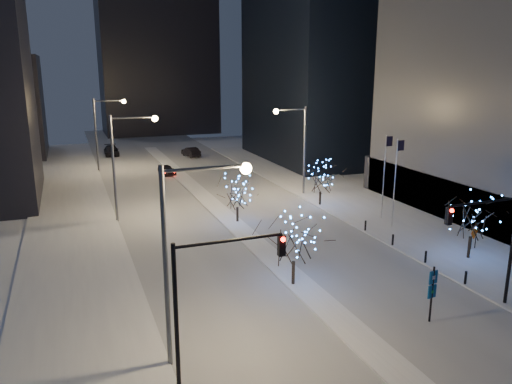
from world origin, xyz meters
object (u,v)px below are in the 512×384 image
street_lamp_w_far (103,124)px  holiday_tree_plaza_near (473,217)px  street_lamp_w_near (187,237)px  car_mid (191,152)px  traffic_signal_west (210,287)px  holiday_tree_median_far (237,194)px  holiday_tree_median_near (294,240)px  street_lamp_east (297,139)px  street_lamp_w_mid (125,153)px  traffic_signal_east (494,234)px  holiday_tree_plaza_far (321,178)px  car_near (167,170)px  wayfinding_sign (432,288)px  car_far (111,151)px  construction_sign (474,234)px

street_lamp_w_far → holiday_tree_plaza_near: 49.98m
street_lamp_w_near → car_mid: size_ratio=2.16×
traffic_signal_west → holiday_tree_plaza_near: traffic_signal_west is taller
street_lamp_w_near → holiday_tree_median_far: size_ratio=2.39×
holiday_tree_median_near → street_lamp_w_near: bearing=-144.0°
street_lamp_east → car_mid: size_ratio=2.16×
street_lamp_w_mid → car_mid: (13.81, 31.91, -5.74)m
traffic_signal_west → street_lamp_east: bearing=58.3°
traffic_signal_east → holiday_tree_median_far: 23.27m
street_lamp_w_near → car_mid: (13.81, 56.91, -5.74)m
holiday_tree_plaza_far → street_lamp_east: bearing=94.8°
traffic_signal_west → car_near: traffic_signal_west is taller
car_mid → holiday_tree_plaza_near: holiday_tree_plaza_near is taller
street_lamp_w_mid → holiday_tree_median_far: street_lamp_w_mid is taller
car_near → car_mid: (6.37, 12.57, 0.11)m
wayfinding_sign → street_lamp_w_near: bearing=166.9°
street_lamp_w_near → car_far: street_lamp_w_near is taller
street_lamp_w_mid → construction_sign: street_lamp_w_mid is taller
street_lamp_w_far → street_lamp_w_near: bearing=-90.0°
street_lamp_w_near → street_lamp_east: size_ratio=1.00×
holiday_tree_plaza_far → street_lamp_w_far: bearing=125.8°
street_lamp_w_far → traffic_signal_west: bearing=-89.5°
street_lamp_w_far → holiday_tree_plaza_near: (22.87, -44.33, -3.14)m
street_lamp_w_near → holiday_tree_median_near: 10.94m
street_lamp_w_near → traffic_signal_west: size_ratio=1.43×
street_lamp_w_far → holiday_tree_plaza_far: 33.41m
street_lamp_w_near → traffic_signal_west: bearing=-76.0°
street_lamp_w_far → wayfinding_sign: street_lamp_w_far is taller
street_lamp_east → traffic_signal_east: (-1.14, -29.00, -1.69)m
street_lamp_w_near → street_lamp_w_mid: size_ratio=1.00×
car_far → holiday_tree_median_near: 56.93m
car_near → construction_sign: bearing=-74.6°
street_lamp_w_far → car_near: street_lamp_w_far is taller
street_lamp_w_mid → traffic_signal_east: size_ratio=1.43×
construction_sign → traffic_signal_east: bearing=-152.8°
car_far → construction_sign: size_ratio=2.78×
street_lamp_w_mid → holiday_tree_plaza_far: (19.44, -1.94, -3.51)m
street_lamp_w_mid → holiday_tree_plaza_far: size_ratio=1.94×
street_lamp_w_near → holiday_tree_median_near: bearing=36.0°
street_lamp_w_far → car_mid: 16.47m
street_lamp_w_far → street_lamp_east: size_ratio=1.00×
holiday_tree_median_near → construction_sign: bearing=3.3°
holiday_tree_median_far → holiday_tree_plaza_far: 10.30m
holiday_tree_median_near → street_lamp_w_far: bearing=100.9°
street_lamp_w_mid → car_mid: street_lamp_w_mid is taller
street_lamp_w_mid → holiday_tree_median_near: size_ratio=1.93×
car_far → holiday_tree_plaza_near: (21.03, -56.96, 2.57)m
street_lamp_w_mid → holiday_tree_plaza_near: size_ratio=1.98×
construction_sign → street_lamp_w_near: bearing=173.2°
holiday_tree_plaza_near → wayfinding_sign: 11.44m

